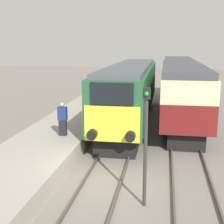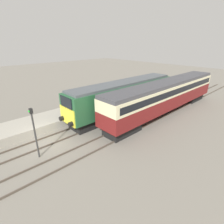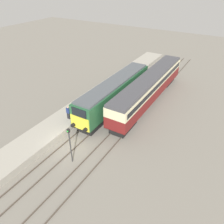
# 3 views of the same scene
# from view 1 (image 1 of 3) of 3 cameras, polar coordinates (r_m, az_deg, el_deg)

# --- Properties ---
(ground_plane) EXTENTS (120.00, 120.00, 0.00)m
(ground_plane) POSITION_cam_1_polar(r_m,az_deg,el_deg) (12.24, -1.87, -13.12)
(ground_plane) COLOR slate
(platform_left) EXTENTS (3.50, 50.00, 0.80)m
(platform_left) POSITION_cam_1_polar(r_m,az_deg,el_deg) (20.21, -6.53, -1.64)
(platform_left) COLOR #9E998C
(platform_left) RESTS_ON ground_plane
(rails_near_track) EXTENTS (1.51, 60.00, 0.14)m
(rails_near_track) POSITION_cam_1_polar(r_m,az_deg,el_deg) (16.80, 1.54, -5.65)
(rails_near_track) COLOR #4C4238
(rails_near_track) RESTS_ON ground_plane
(rails_far_track) EXTENTS (1.50, 60.00, 0.14)m
(rails_far_track) POSITION_cam_1_polar(r_m,az_deg,el_deg) (16.69, 13.24, -6.11)
(rails_far_track) COLOR #4C4238
(rails_far_track) RESTS_ON ground_plane
(locomotive) EXTENTS (2.70, 15.76, 3.93)m
(locomotive) POSITION_cam_1_polar(r_m,az_deg,el_deg) (21.11, 3.49, 4.04)
(locomotive) COLOR black
(locomotive) RESTS_ON ground_plane
(passenger_carriage) EXTENTS (2.75, 19.41, 3.96)m
(passenger_carriage) POSITION_cam_1_polar(r_m,az_deg,el_deg) (24.62, 12.36, 5.43)
(passenger_carriage) COLOR black
(passenger_carriage) RESTS_ON ground_plane
(person_on_platform) EXTENTS (0.44, 0.26, 1.66)m
(person_on_platform) POSITION_cam_1_polar(r_m,az_deg,el_deg) (15.55, -9.02, -1.33)
(person_on_platform) COLOR black
(person_on_platform) RESTS_ON platform_left
(signal_post) EXTENTS (0.24, 0.28, 3.96)m
(signal_post) POSITION_cam_1_polar(r_m,az_deg,el_deg) (9.97, 6.17, -4.71)
(signal_post) COLOR #333333
(signal_post) RESTS_ON ground_plane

